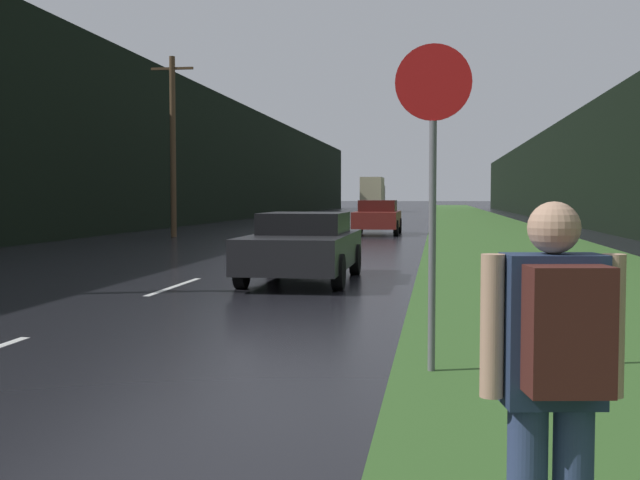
% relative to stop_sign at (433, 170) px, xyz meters
% --- Properties ---
extents(grass_verge, '(6.00, 240.00, 0.02)m').
position_rel_stop_sign_xyz_m(grass_verge, '(2.62, 31.22, -1.93)').
color(grass_verge, '#386028').
rests_on(grass_verge, ground_plane).
extents(lane_stripe_c, '(0.12, 3.00, 0.01)m').
position_rel_stop_sign_xyz_m(lane_stripe_c, '(-4.83, 6.73, -1.93)').
color(lane_stripe_c, silver).
rests_on(lane_stripe_c, ground_plane).
extents(lane_stripe_d, '(0.12, 3.00, 0.01)m').
position_rel_stop_sign_xyz_m(lane_stripe_d, '(-4.83, 13.73, -1.93)').
color(lane_stripe_d, silver).
rests_on(lane_stripe_d, ground_plane).
extents(treeline_far_side, '(2.00, 140.00, 8.51)m').
position_rel_stop_sign_xyz_m(treeline_far_side, '(-15.28, 41.22, 2.32)').
color(treeline_far_side, black).
rests_on(treeline_far_side, ground_plane).
extents(treeline_near_side, '(2.00, 140.00, 6.48)m').
position_rel_stop_sign_xyz_m(treeline_near_side, '(8.62, 41.22, 1.30)').
color(treeline_near_side, black).
rests_on(treeline_near_side, ground_plane).
extents(utility_pole_far, '(1.80, 0.24, 7.49)m').
position_rel_stop_sign_xyz_m(utility_pole_far, '(-10.91, 24.63, 1.94)').
color(utility_pole_far, '#4C3823').
rests_on(utility_pole_far, ground_plane).
extents(stop_sign, '(0.72, 0.07, 3.12)m').
position_rel_stop_sign_xyz_m(stop_sign, '(0.00, 0.00, 0.00)').
color(stop_sign, slate).
rests_on(stop_sign, ground_plane).
extents(hitchhiker_with_backpack, '(0.57, 0.45, 1.67)m').
position_rel_stop_sign_xyz_m(hitchhiker_with_backpack, '(0.52, -4.42, -0.98)').
color(hitchhiker_with_backpack, navy).
rests_on(hitchhiker_with_backpack, ground_plane).
extents(car_passing_near, '(1.99, 4.72, 1.36)m').
position_rel_stop_sign_xyz_m(car_passing_near, '(-2.61, 8.09, -1.23)').
color(car_passing_near, black).
rests_on(car_passing_near, ground_plane).
extents(car_passing_far, '(2.00, 4.66, 1.52)m').
position_rel_stop_sign_xyz_m(car_passing_far, '(-2.61, 27.97, -1.16)').
color(car_passing_far, maroon).
rests_on(car_passing_far, ground_plane).
extents(delivery_truck, '(2.45, 7.44, 3.77)m').
position_rel_stop_sign_xyz_m(delivery_truck, '(-7.05, 80.75, 0.02)').
color(delivery_truck, '#6E684F').
rests_on(delivery_truck, ground_plane).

